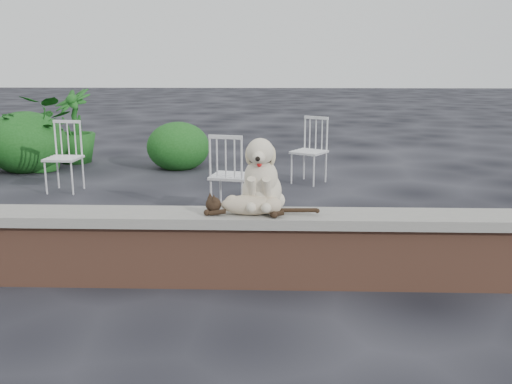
{
  "coord_description": "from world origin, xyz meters",
  "views": [
    {
      "loc": [
        1.03,
        -4.19,
        1.75
      ],
      "look_at": [
        0.89,
        0.2,
        0.7
      ],
      "focal_mm": 39.33,
      "sensor_mm": 36.0,
      "label": 1
    }
  ],
  "objects_px": {
    "dog": "(262,173)",
    "chair_d": "(309,151)",
    "chair_c": "(231,174)",
    "potted_plant_a": "(43,133)",
    "cat": "(251,204)",
    "potted_plant_b": "(74,126)",
    "chair_b": "(63,157)"
  },
  "relations": [
    {
      "from": "chair_b",
      "to": "potted_plant_b",
      "type": "height_order",
      "value": "potted_plant_b"
    },
    {
      "from": "chair_b",
      "to": "cat",
      "type": "bearing_deg",
      "value": -46.03
    },
    {
      "from": "chair_d",
      "to": "chair_c",
      "type": "xyz_separation_m",
      "value": [
        -0.99,
        -1.71,
        0.0
      ]
    },
    {
      "from": "chair_c",
      "to": "potted_plant_a",
      "type": "bearing_deg",
      "value": -26.43
    },
    {
      "from": "chair_b",
      "to": "potted_plant_a",
      "type": "height_order",
      "value": "potted_plant_a"
    },
    {
      "from": "chair_b",
      "to": "chair_c",
      "type": "xyz_separation_m",
      "value": [
        2.32,
        -1.07,
        0.0
      ]
    },
    {
      "from": "cat",
      "to": "potted_plant_a",
      "type": "xyz_separation_m",
      "value": [
        -3.47,
        4.55,
        -0.07
      ]
    },
    {
      "from": "cat",
      "to": "chair_c",
      "type": "bearing_deg",
      "value": 103.77
    },
    {
      "from": "cat",
      "to": "potted_plant_b",
      "type": "xyz_separation_m",
      "value": [
        -3.23,
        5.26,
        -0.04
      ]
    },
    {
      "from": "cat",
      "to": "chair_b",
      "type": "bearing_deg",
      "value": 135.17
    },
    {
      "from": "chair_d",
      "to": "cat",
      "type": "bearing_deg",
      "value": -67.77
    },
    {
      "from": "cat",
      "to": "chair_b",
      "type": "relative_size",
      "value": 1.1
    },
    {
      "from": "potted_plant_b",
      "to": "chair_b",
      "type": "bearing_deg",
      "value": -74.41
    },
    {
      "from": "dog",
      "to": "cat",
      "type": "height_order",
      "value": "dog"
    },
    {
      "from": "potted_plant_b",
      "to": "dog",
      "type": "bearing_deg",
      "value": -57.08
    },
    {
      "from": "chair_d",
      "to": "potted_plant_a",
      "type": "height_order",
      "value": "potted_plant_a"
    },
    {
      "from": "chair_d",
      "to": "chair_c",
      "type": "bearing_deg",
      "value": -87.7
    },
    {
      "from": "chair_c",
      "to": "chair_b",
      "type": "bearing_deg",
      "value": -12.89
    },
    {
      "from": "potted_plant_b",
      "to": "chair_c",
      "type": "bearing_deg",
      "value": -47.7
    },
    {
      "from": "chair_c",
      "to": "cat",
      "type": "bearing_deg",
      "value": 110.57
    },
    {
      "from": "chair_b",
      "to": "potted_plant_b",
      "type": "xyz_separation_m",
      "value": [
        -0.59,
        2.13,
        0.16
      ]
    },
    {
      "from": "dog",
      "to": "chair_b",
      "type": "xyz_separation_m",
      "value": [
        -2.71,
        2.98,
        -0.41
      ]
    },
    {
      "from": "cat",
      "to": "potted_plant_a",
      "type": "relative_size",
      "value": 0.86
    },
    {
      "from": "chair_d",
      "to": "potted_plant_a",
      "type": "xyz_separation_m",
      "value": [
        -4.14,
        0.78,
        0.13
      ]
    },
    {
      "from": "dog",
      "to": "potted_plant_b",
      "type": "distance_m",
      "value": 6.09
    },
    {
      "from": "chair_b",
      "to": "potted_plant_b",
      "type": "bearing_deg",
      "value": 109.44
    },
    {
      "from": "dog",
      "to": "potted_plant_a",
      "type": "bearing_deg",
      "value": 133.97
    },
    {
      "from": "dog",
      "to": "chair_b",
      "type": "height_order",
      "value": "dog"
    },
    {
      "from": "chair_c",
      "to": "potted_plant_b",
      "type": "bearing_deg",
      "value": -35.84
    },
    {
      "from": "dog",
      "to": "chair_d",
      "type": "bearing_deg",
      "value": 85.75
    },
    {
      "from": "chair_d",
      "to": "potted_plant_b",
      "type": "relative_size",
      "value": 0.75
    },
    {
      "from": "chair_b",
      "to": "chair_c",
      "type": "distance_m",
      "value": 2.55
    }
  ]
}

